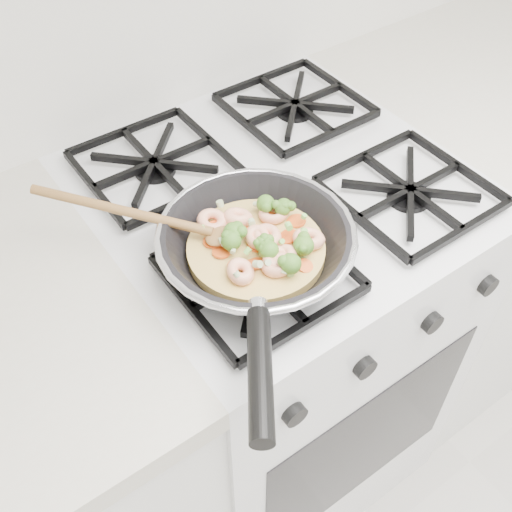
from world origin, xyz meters
TOP-DOWN VIEW (x-y plane):
  - stove at (0.00, 1.70)m, footprint 0.60×0.60m
  - counter_right at (0.80, 1.70)m, footprint 1.00×0.60m
  - skillet at (-0.14, 1.56)m, footprint 0.37×0.49m

SIDE VIEW (x-z plane):
  - counter_right at x=0.80m, z-range 0.00..0.90m
  - stove at x=0.00m, z-range 0.00..0.92m
  - skillet at x=-0.14m, z-range 0.91..1.00m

